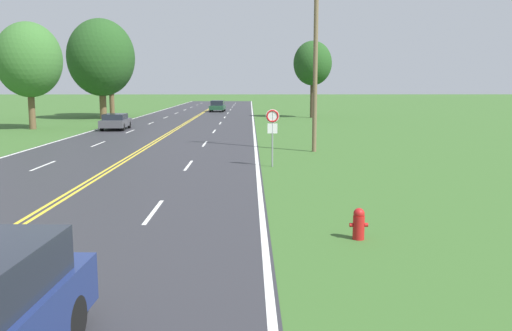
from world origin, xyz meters
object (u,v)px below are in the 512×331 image
(tree_behind_sign, at_px, (29,60))
(car_dark_green_sedan_mid_near, at_px, (218,106))
(tree_left_verge, at_px, (101,58))
(tree_far_back, at_px, (110,60))
(car_dark_grey_sedan_approaching, at_px, (116,121))
(traffic_sign, at_px, (272,124))
(tree_mid_treeline, at_px, (313,63))
(fire_hydrant, at_px, (359,223))

(tree_behind_sign, bearing_deg, car_dark_green_sedan_mid_near, 64.72)
(tree_left_verge, relative_size, tree_behind_sign, 1.21)
(car_dark_green_sedan_mid_near, bearing_deg, tree_far_back, -47.14)
(tree_left_verge, xyz_separation_m, car_dark_grey_sedan_approaching, (4.68, -13.81, -5.73))
(traffic_sign, distance_m, car_dark_green_sedan_mid_near, 49.58)
(tree_left_verge, bearing_deg, car_dark_grey_sedan_approaching, -71.29)
(tree_far_back, distance_m, car_dark_green_sedan_mid_near, 16.36)
(tree_mid_treeline, bearing_deg, tree_left_verge, -174.69)
(tree_behind_sign, xyz_separation_m, tree_mid_treeline, (24.72, 15.30, 0.31))
(fire_hydrant, bearing_deg, tree_behind_sign, 122.42)
(tree_behind_sign, xyz_separation_m, car_dark_green_sedan_mid_near, (13.51, 28.61, -4.82))
(fire_hydrant, xyz_separation_m, traffic_sign, (-1.58, 11.50, 1.55))
(tree_left_verge, xyz_separation_m, tree_far_back, (-0.42, 5.41, 0.05))
(tree_far_back, bearing_deg, fire_hydrant, -69.92)
(fire_hydrant, bearing_deg, tree_left_verge, 111.80)
(tree_mid_treeline, distance_m, tree_far_back, 23.11)
(fire_hydrant, relative_size, tree_left_verge, 0.07)
(tree_left_verge, height_order, tree_behind_sign, tree_left_verge)
(tree_left_verge, relative_size, tree_far_back, 1.08)
(car_dark_grey_sedan_approaching, height_order, car_dark_green_sedan_mid_near, car_dark_green_sedan_mid_near)
(tree_behind_sign, bearing_deg, tree_left_verge, 80.23)
(tree_behind_sign, height_order, tree_far_back, tree_far_back)
(fire_hydrant, xyz_separation_m, tree_far_back, (-18.57, 50.80, 6.07))
(traffic_sign, bearing_deg, tree_behind_sign, 132.36)
(fire_hydrant, height_order, car_dark_green_sedan_mid_near, car_dark_green_sedan_mid_near)
(fire_hydrant, bearing_deg, tree_far_back, 110.08)
(tree_left_verge, distance_m, tree_behind_sign, 13.43)
(tree_mid_treeline, height_order, car_dark_green_sedan_mid_near, tree_mid_treeline)
(car_dark_grey_sedan_approaching, relative_size, car_dark_green_sedan_mid_near, 1.00)
(tree_behind_sign, distance_m, tree_mid_treeline, 29.07)
(fire_hydrant, distance_m, tree_behind_sign, 38.46)
(tree_left_verge, height_order, tree_far_back, tree_left_verge)
(tree_mid_treeline, bearing_deg, traffic_sign, -99.27)
(traffic_sign, bearing_deg, tree_left_verge, 116.06)
(tree_left_verge, height_order, tree_mid_treeline, tree_left_verge)
(traffic_sign, height_order, car_dark_green_sedan_mid_near, traffic_sign)
(tree_behind_sign, relative_size, tree_mid_treeline, 1.03)
(car_dark_grey_sedan_approaching, xyz_separation_m, car_dark_green_sedan_mid_near, (6.56, 29.21, 0.09))
(tree_far_back, relative_size, car_dark_green_sedan_mid_near, 2.32)
(car_dark_green_sedan_mid_near, bearing_deg, tree_behind_sign, -23.00)
(traffic_sign, xyz_separation_m, car_dark_grey_sedan_approaching, (-11.90, 20.08, -1.26))
(traffic_sign, relative_size, car_dark_green_sedan_mid_near, 0.62)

